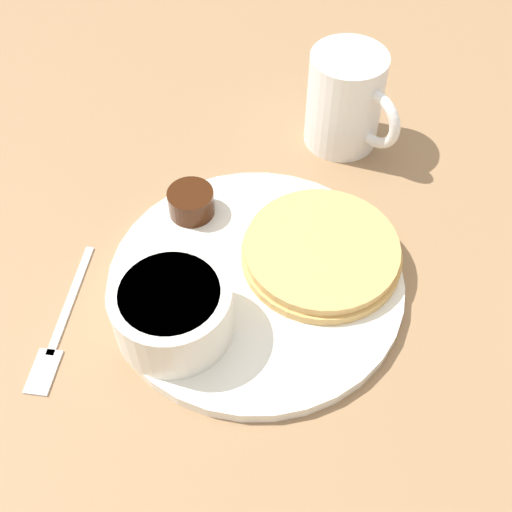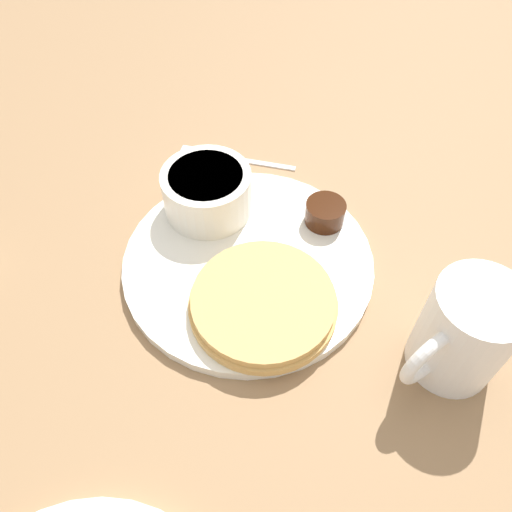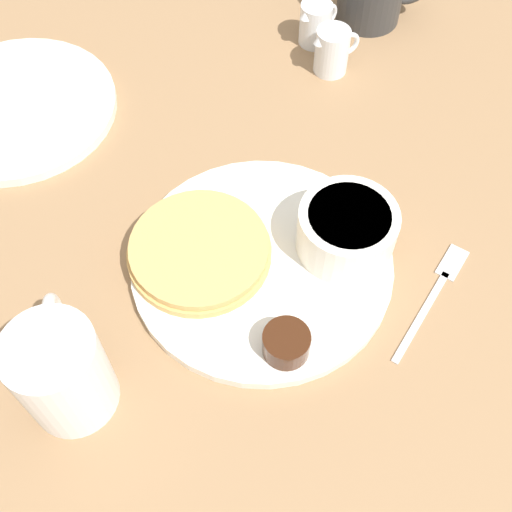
{
  "view_description": "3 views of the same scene",
  "coord_description": "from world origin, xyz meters",
  "px_view_note": "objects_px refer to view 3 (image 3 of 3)",
  "views": [
    {
      "loc": [
        0.26,
        0.21,
        0.47
      ],
      "look_at": [
        0.0,
        0.0,
        0.05
      ],
      "focal_mm": 45.0,
      "sensor_mm": 36.0,
      "label": 1
    },
    {
      "loc": [
        -0.23,
        0.22,
        0.42
      ],
      "look_at": [
        -0.02,
        0.01,
        0.04
      ],
      "focal_mm": 35.0,
      "sensor_mm": 36.0,
      "label": 2
    },
    {
      "loc": [
        -0.15,
        -0.31,
        0.55
      ],
      "look_at": [
        -0.01,
        -0.01,
        0.04
      ],
      "focal_mm": 45.0,
      "sensor_mm": 36.0,
      "label": 3
    }
  ],
  "objects_px": {
    "plate": "(262,263)",
    "fork": "(438,288)",
    "creamer_pitcher_far": "(316,23)",
    "coffee_mug": "(62,371)",
    "creamer_pitcher_near": "(332,50)",
    "bowl": "(347,229)"
  },
  "relations": [
    {
      "from": "plate",
      "to": "fork",
      "type": "distance_m",
      "value": 0.17
    },
    {
      "from": "creamer_pitcher_far",
      "to": "coffee_mug",
      "type": "bearing_deg",
      "value": -141.7
    },
    {
      "from": "creamer_pitcher_near",
      "to": "fork",
      "type": "xyz_separation_m",
      "value": [
        -0.06,
        -0.32,
        -0.03
      ]
    },
    {
      "from": "fork",
      "to": "creamer_pitcher_far",
      "type": "bearing_deg",
      "value": 79.97
    },
    {
      "from": "coffee_mug",
      "to": "creamer_pitcher_far",
      "type": "xyz_separation_m",
      "value": [
        0.42,
        0.33,
        -0.02
      ]
    },
    {
      "from": "bowl",
      "to": "fork",
      "type": "distance_m",
      "value": 0.11
    },
    {
      "from": "plate",
      "to": "coffee_mug",
      "type": "relative_size",
      "value": 2.34
    },
    {
      "from": "coffee_mug",
      "to": "fork",
      "type": "relative_size",
      "value": 0.82
    },
    {
      "from": "bowl",
      "to": "coffee_mug",
      "type": "xyz_separation_m",
      "value": [
        -0.29,
        -0.03,
        0.01
      ]
    },
    {
      "from": "plate",
      "to": "fork",
      "type": "height_order",
      "value": "plate"
    },
    {
      "from": "plate",
      "to": "coffee_mug",
      "type": "height_order",
      "value": "coffee_mug"
    },
    {
      "from": "coffee_mug",
      "to": "bowl",
      "type": "bearing_deg",
      "value": 5.95
    },
    {
      "from": "bowl",
      "to": "creamer_pitcher_near",
      "type": "relative_size",
      "value": 1.52
    },
    {
      "from": "coffee_mug",
      "to": "fork",
      "type": "distance_m",
      "value": 0.36
    },
    {
      "from": "creamer_pitcher_near",
      "to": "fork",
      "type": "relative_size",
      "value": 0.47
    },
    {
      "from": "plate",
      "to": "bowl",
      "type": "relative_size",
      "value": 2.69
    },
    {
      "from": "plate",
      "to": "creamer_pitcher_far",
      "type": "xyz_separation_m",
      "value": [
        0.21,
        0.28,
        0.02
      ]
    },
    {
      "from": "plate",
      "to": "creamer_pitcher_far",
      "type": "bearing_deg",
      "value": 53.1
    },
    {
      "from": "plate",
      "to": "bowl",
      "type": "bearing_deg",
      "value": -13.13
    },
    {
      "from": "bowl",
      "to": "fork",
      "type": "height_order",
      "value": "bowl"
    },
    {
      "from": "creamer_pitcher_near",
      "to": "coffee_mug",
      "type": "bearing_deg",
      "value": -146.22
    },
    {
      "from": "bowl",
      "to": "creamer_pitcher_far",
      "type": "bearing_deg",
      "value": 66.71
    }
  ]
}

